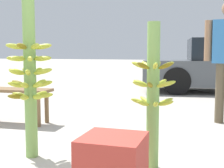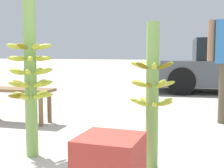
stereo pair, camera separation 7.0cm
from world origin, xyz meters
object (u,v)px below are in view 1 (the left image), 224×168
Objects in this scene: banana_stalk_center at (153,94)px; produce_crate at (113,166)px; banana_stalk_left at (30,69)px; market_bench at (14,95)px.

produce_crate is at bearing -105.36° from banana_stalk_center.
market_bench is (-1.01, 1.19, -0.45)m from banana_stalk_left.
produce_crate is at bearing -44.25° from market_bench.
banana_stalk_left is at bearing -177.23° from banana_stalk_center.
market_bench reaches higher than produce_crate.
banana_stalk_center is 2.46m from market_bench.
banana_stalk_center is at bearing 74.64° from produce_crate.
banana_stalk_left is at bearing -52.66° from market_bench.
banana_stalk_center is 2.94× the size of produce_crate.
banana_stalk_center is at bearing -30.71° from market_bench.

